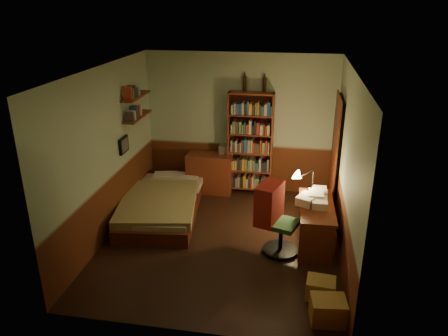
% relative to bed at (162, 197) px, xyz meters
% --- Properties ---
extents(floor, '(3.50, 4.00, 0.02)m').
position_rel_bed_xyz_m(floor, '(1.15, -0.68, -0.33)').
color(floor, black).
rests_on(floor, ground).
extents(ceiling, '(3.50, 4.00, 0.02)m').
position_rel_bed_xyz_m(ceiling, '(1.15, -0.68, 2.29)').
color(ceiling, silver).
rests_on(ceiling, wall_back).
extents(wall_back, '(3.50, 0.02, 2.60)m').
position_rel_bed_xyz_m(wall_back, '(1.15, 1.33, 0.98)').
color(wall_back, '#93AB8B').
rests_on(wall_back, ground).
extents(wall_left, '(0.02, 4.00, 2.60)m').
position_rel_bed_xyz_m(wall_left, '(-0.61, -0.68, 0.98)').
color(wall_left, '#93AB8B').
rests_on(wall_left, ground).
extents(wall_right, '(0.02, 4.00, 2.60)m').
position_rel_bed_xyz_m(wall_right, '(2.91, -0.68, 0.98)').
color(wall_right, '#93AB8B').
rests_on(wall_right, ground).
extents(wall_front, '(3.50, 0.02, 2.60)m').
position_rel_bed_xyz_m(wall_front, '(1.15, -2.69, 0.98)').
color(wall_front, '#93AB8B').
rests_on(wall_front, ground).
extents(doorway, '(0.06, 0.90, 2.00)m').
position_rel_bed_xyz_m(doorway, '(2.87, 0.62, 0.68)').
color(doorway, black).
rests_on(doorway, ground).
extents(door_trim, '(0.02, 0.98, 2.08)m').
position_rel_bed_xyz_m(door_trim, '(2.84, 0.62, 0.68)').
color(door_trim, '#471C0E').
rests_on(door_trim, ground).
extents(bed, '(1.40, 2.28, 0.64)m').
position_rel_bed_xyz_m(bed, '(0.00, 0.00, 0.00)').
color(bed, '#7B9051').
rests_on(bed, ground).
extents(dresser, '(0.85, 0.43, 0.75)m').
position_rel_bed_xyz_m(dresser, '(0.61, 1.08, 0.05)').
color(dresser, '#602716').
rests_on(dresser, ground).
extents(mini_stereo, '(0.28, 0.21, 0.15)m').
position_rel_bed_xyz_m(mini_stereo, '(0.92, 1.21, 0.50)').
color(mini_stereo, '#B2B2B7').
rests_on(mini_stereo, dresser).
extents(bookshelf, '(0.83, 0.26, 1.92)m').
position_rel_bed_xyz_m(bookshelf, '(1.37, 1.17, 0.64)').
color(bookshelf, '#602716').
rests_on(bookshelf, ground).
extents(bottle_left, '(0.08, 0.08, 0.27)m').
position_rel_bed_xyz_m(bottle_left, '(1.23, 1.27, 1.74)').
color(bottle_left, black).
rests_on(bottle_left, bookshelf).
extents(bottle_right, '(0.08, 0.08, 0.25)m').
position_rel_bed_xyz_m(bottle_right, '(1.58, 1.27, 1.73)').
color(bottle_right, black).
rests_on(bottle_right, bookshelf).
extents(desk, '(0.53, 1.22, 0.65)m').
position_rel_bed_xyz_m(desk, '(2.56, -0.53, 0.00)').
color(desk, '#602716').
rests_on(desk, ground).
extents(paper_stack, '(0.35, 0.39, 0.13)m').
position_rel_bed_xyz_m(paper_stack, '(2.41, -0.50, 0.39)').
color(paper_stack, silver).
rests_on(paper_stack, desk).
extents(desk_lamp, '(0.23, 0.23, 0.62)m').
position_rel_bed_xyz_m(desk_lamp, '(2.49, -0.10, 0.63)').
color(desk_lamp, black).
rests_on(desk_lamp, desk).
extents(office_chair, '(0.69, 0.65, 1.12)m').
position_rel_bed_xyz_m(office_chair, '(2.06, -0.87, 0.24)').
color(office_chair, '#2B5730').
rests_on(office_chair, ground).
extents(red_jacket, '(0.37, 0.55, 0.59)m').
position_rel_bed_xyz_m(red_jacket, '(1.82, -0.96, 1.10)').
color(red_jacket, '#AE241D').
rests_on(red_jacket, office_chair).
extents(wall_shelf_lower, '(0.20, 0.90, 0.03)m').
position_rel_bed_xyz_m(wall_shelf_lower, '(-0.49, 0.42, 1.28)').
color(wall_shelf_lower, '#602716').
rests_on(wall_shelf_lower, wall_left).
extents(wall_shelf_upper, '(0.20, 0.90, 0.03)m').
position_rel_bed_xyz_m(wall_shelf_upper, '(-0.49, 0.42, 1.63)').
color(wall_shelf_upper, '#602716').
rests_on(wall_shelf_upper, wall_left).
extents(framed_picture, '(0.04, 0.32, 0.26)m').
position_rel_bed_xyz_m(framed_picture, '(-0.57, -0.08, 0.93)').
color(framed_picture, black).
rests_on(framed_picture, wall_left).
extents(cardboard_box_a, '(0.43, 0.36, 0.30)m').
position_rel_bed_xyz_m(cardboard_box_a, '(2.68, -2.24, -0.17)').
color(cardboard_box_a, '#A78843').
rests_on(cardboard_box_a, ground).
extents(cardboard_box_b, '(0.38, 0.32, 0.25)m').
position_rel_bed_xyz_m(cardboard_box_b, '(2.61, -1.81, -0.20)').
color(cardboard_box_b, '#A78843').
rests_on(cardboard_box_b, ground).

